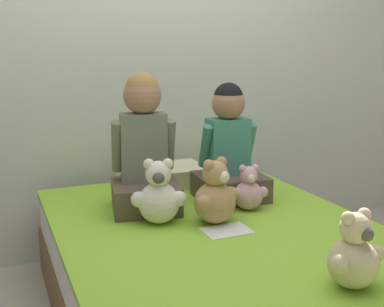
{
  "coord_description": "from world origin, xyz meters",
  "views": [
    {
      "loc": [
        -0.92,
        -1.8,
        1.27
      ],
      "look_at": [
        0.0,
        0.37,
        0.77
      ],
      "focal_mm": 45.0,
      "sensor_mm": 36.0,
      "label": 1
    }
  ],
  "objects_px": {
    "child_on_left": "(144,151)",
    "teddy_bear_at_foot_of_bed": "(354,255)",
    "teddy_bear_between_children": "(215,196)",
    "pillow_at_headboard": "(163,176)",
    "teddy_bear_held_by_right_child": "(249,191)",
    "teddy_bear_held_by_left_child": "(159,196)",
    "bed": "(223,282)",
    "sign_card": "(227,231)",
    "child_on_right": "(229,151)"
  },
  "relations": [
    {
      "from": "teddy_bear_held_by_right_child",
      "to": "pillow_at_headboard",
      "type": "xyz_separation_m",
      "value": [
        -0.25,
        0.59,
        -0.04
      ]
    },
    {
      "from": "teddy_bear_at_foot_of_bed",
      "to": "teddy_bear_between_children",
      "type": "bearing_deg",
      "value": 94.95
    },
    {
      "from": "teddy_bear_at_foot_of_bed",
      "to": "pillow_at_headboard",
      "type": "xyz_separation_m",
      "value": [
        -0.17,
        1.44,
        -0.06
      ]
    },
    {
      "from": "child_on_left",
      "to": "teddy_bear_held_by_right_child",
      "type": "bearing_deg",
      "value": -14.59
    },
    {
      "from": "teddy_bear_held_by_right_child",
      "to": "teddy_bear_between_children",
      "type": "relative_size",
      "value": 0.75
    },
    {
      "from": "child_on_left",
      "to": "teddy_bear_at_foot_of_bed",
      "type": "height_order",
      "value": "child_on_left"
    },
    {
      "from": "child_on_right",
      "to": "teddy_bear_held_by_right_child",
      "type": "xyz_separation_m",
      "value": [
        -0.0,
        -0.23,
        -0.16
      ]
    },
    {
      "from": "child_on_right",
      "to": "teddy_bear_held_by_left_child",
      "type": "relative_size",
      "value": 2.03
    },
    {
      "from": "teddy_bear_between_children",
      "to": "pillow_at_headboard",
      "type": "distance_m",
      "value": 0.7
    },
    {
      "from": "teddy_bear_held_by_right_child",
      "to": "teddy_bear_at_foot_of_bed",
      "type": "bearing_deg",
      "value": -83.34
    },
    {
      "from": "teddy_bear_held_by_left_child",
      "to": "teddy_bear_at_foot_of_bed",
      "type": "relative_size",
      "value": 1.12
    },
    {
      "from": "teddy_bear_held_by_left_child",
      "to": "teddy_bear_held_by_right_child",
      "type": "bearing_deg",
      "value": 20.2
    },
    {
      "from": "bed",
      "to": "child_on_right",
      "type": "xyz_separation_m",
      "value": [
        0.25,
        0.44,
        0.5
      ]
    },
    {
      "from": "teddy_bear_held_by_right_child",
      "to": "sign_card",
      "type": "relative_size",
      "value": 1.11
    },
    {
      "from": "child_on_left",
      "to": "sign_card",
      "type": "distance_m",
      "value": 0.59
    },
    {
      "from": "bed",
      "to": "teddy_bear_held_by_right_child",
      "type": "bearing_deg",
      "value": 41.71
    },
    {
      "from": "teddy_bear_held_by_left_child",
      "to": "pillow_at_headboard",
      "type": "distance_m",
      "value": 0.65
    },
    {
      "from": "teddy_bear_held_by_right_child",
      "to": "teddy_bear_between_children",
      "type": "bearing_deg",
      "value": -143.42
    },
    {
      "from": "child_on_left",
      "to": "bed",
      "type": "bearing_deg",
      "value": -51.96
    },
    {
      "from": "child_on_left",
      "to": "teddy_bear_held_by_left_child",
      "type": "height_order",
      "value": "child_on_left"
    },
    {
      "from": "child_on_left",
      "to": "pillow_at_headboard",
      "type": "relative_size",
      "value": 1.38
    },
    {
      "from": "teddy_bear_held_by_left_child",
      "to": "sign_card",
      "type": "distance_m",
      "value": 0.35
    },
    {
      "from": "child_on_left",
      "to": "teddy_bear_at_foot_of_bed",
      "type": "bearing_deg",
      "value": -58.86
    },
    {
      "from": "child_on_left",
      "to": "sign_card",
      "type": "xyz_separation_m",
      "value": [
        0.24,
        -0.45,
        -0.29
      ]
    },
    {
      "from": "teddy_bear_at_foot_of_bed",
      "to": "sign_card",
      "type": "height_order",
      "value": "teddy_bear_at_foot_of_bed"
    },
    {
      "from": "teddy_bear_held_by_right_child",
      "to": "child_on_left",
      "type": "bearing_deg",
      "value": 166.22
    },
    {
      "from": "child_on_left",
      "to": "teddy_bear_held_by_right_child",
      "type": "distance_m",
      "value": 0.56
    },
    {
      "from": "teddy_bear_between_children",
      "to": "sign_card",
      "type": "distance_m",
      "value": 0.17
    },
    {
      "from": "child_on_left",
      "to": "child_on_right",
      "type": "xyz_separation_m",
      "value": [
        0.47,
        -0.0,
        -0.04
      ]
    },
    {
      "from": "teddy_bear_at_foot_of_bed",
      "to": "pillow_at_headboard",
      "type": "height_order",
      "value": "teddy_bear_at_foot_of_bed"
    },
    {
      "from": "teddy_bear_held_by_right_child",
      "to": "teddy_bear_at_foot_of_bed",
      "type": "xyz_separation_m",
      "value": [
        -0.08,
        -0.85,
        0.02
      ]
    },
    {
      "from": "teddy_bear_held_by_left_child",
      "to": "sign_card",
      "type": "xyz_separation_m",
      "value": [
        0.24,
        -0.22,
        -0.13
      ]
    },
    {
      "from": "teddy_bear_held_by_right_child",
      "to": "sign_card",
      "type": "xyz_separation_m",
      "value": [
        -0.24,
        -0.23,
        -0.1
      ]
    },
    {
      "from": "child_on_left",
      "to": "teddy_bear_between_children",
      "type": "xyz_separation_m",
      "value": [
        0.23,
        -0.34,
        -0.17
      ]
    },
    {
      "from": "teddy_bear_between_children",
      "to": "teddy_bear_at_foot_of_bed",
      "type": "bearing_deg",
      "value": -100.71
    },
    {
      "from": "teddy_bear_between_children",
      "to": "teddy_bear_at_foot_of_bed",
      "type": "height_order",
      "value": "teddy_bear_between_children"
    },
    {
      "from": "teddy_bear_between_children",
      "to": "pillow_at_headboard",
      "type": "relative_size",
      "value": 0.62
    },
    {
      "from": "bed",
      "to": "child_on_left",
      "type": "relative_size",
      "value": 2.91
    },
    {
      "from": "teddy_bear_held_by_left_child",
      "to": "child_on_right",
      "type": "bearing_deg",
      "value": 45.11
    },
    {
      "from": "bed",
      "to": "sign_card",
      "type": "distance_m",
      "value": 0.25
    },
    {
      "from": "teddy_bear_at_foot_of_bed",
      "to": "pillow_at_headboard",
      "type": "bearing_deg",
      "value": 89.49
    },
    {
      "from": "pillow_at_headboard",
      "to": "sign_card",
      "type": "bearing_deg",
      "value": -89.29
    },
    {
      "from": "child_on_right",
      "to": "sign_card",
      "type": "bearing_deg",
      "value": -113.06
    },
    {
      "from": "teddy_bear_held_by_left_child",
      "to": "teddy_bear_held_by_right_child",
      "type": "xyz_separation_m",
      "value": [
        0.48,
        0.01,
        -0.03
      ]
    },
    {
      "from": "child_on_right",
      "to": "pillow_at_headboard",
      "type": "bearing_deg",
      "value": 129.06
    },
    {
      "from": "bed",
      "to": "teddy_bear_between_children",
      "type": "xyz_separation_m",
      "value": [
        0.01,
        0.11,
        0.38
      ]
    },
    {
      "from": "teddy_bear_held_by_left_child",
      "to": "teddy_bear_held_by_right_child",
      "type": "height_order",
      "value": "teddy_bear_held_by_left_child"
    },
    {
      "from": "teddy_bear_held_by_right_child",
      "to": "sign_card",
      "type": "bearing_deg",
      "value": -124.27
    },
    {
      "from": "bed",
      "to": "sign_card",
      "type": "xyz_separation_m",
      "value": [
        0.01,
        -0.01,
        0.25
      ]
    },
    {
      "from": "teddy_bear_held_by_left_child",
      "to": "teddy_bear_between_children",
      "type": "height_order",
      "value": "teddy_bear_between_children"
    }
  ]
}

